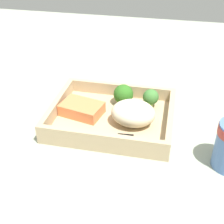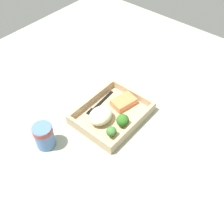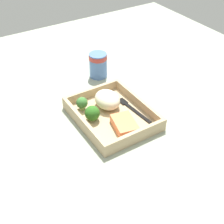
% 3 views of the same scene
% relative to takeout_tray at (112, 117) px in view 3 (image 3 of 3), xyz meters
% --- Properties ---
extents(ground_plane, '(1.60, 1.60, 0.02)m').
position_rel_takeout_tray_xyz_m(ground_plane, '(0.00, 0.00, -0.02)').
color(ground_plane, gray).
extents(takeout_tray, '(0.27, 0.22, 0.01)m').
position_rel_takeout_tray_xyz_m(takeout_tray, '(0.00, 0.00, 0.00)').
color(takeout_tray, tan).
rests_on(takeout_tray, ground_plane).
extents(tray_rim, '(0.27, 0.22, 0.03)m').
position_rel_takeout_tray_xyz_m(tray_rim, '(0.00, 0.00, 0.02)').
color(tray_rim, tan).
rests_on(tray_rim, takeout_tray).
extents(salmon_fillet, '(0.10, 0.08, 0.03)m').
position_rel_takeout_tray_xyz_m(salmon_fillet, '(-0.07, 0.00, 0.02)').
color(salmon_fillet, '#EE7C48').
rests_on(salmon_fillet, takeout_tray).
extents(mashed_potatoes, '(0.10, 0.08, 0.06)m').
position_rel_takeout_tray_xyz_m(mashed_potatoes, '(0.05, -0.01, 0.03)').
color(mashed_potatoes, beige).
rests_on(mashed_potatoes, takeout_tray).
extents(broccoli_floret_1, '(0.04, 0.04, 0.05)m').
position_rel_takeout_tray_xyz_m(broccoli_floret_1, '(0.08, 0.06, 0.03)').
color(broccoli_floret_1, '#8BA859').
rests_on(broccoli_floret_1, takeout_tray).
extents(broccoli_floret_2, '(0.05, 0.05, 0.05)m').
position_rel_takeout_tray_xyz_m(broccoli_floret_2, '(0.01, 0.06, 0.03)').
color(broccoli_floret_2, '#7B975B').
rests_on(broccoli_floret_2, takeout_tray).
extents(fork, '(0.16, 0.03, 0.00)m').
position_rel_takeout_tray_xyz_m(fork, '(-0.01, -0.07, 0.01)').
color(fork, black).
rests_on(fork, takeout_tray).
extents(paper_cup, '(0.07, 0.07, 0.10)m').
position_rel_takeout_tray_xyz_m(paper_cup, '(0.25, -0.09, 0.05)').
color(paper_cup, '#4E72B1').
rests_on(paper_cup, ground_plane).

